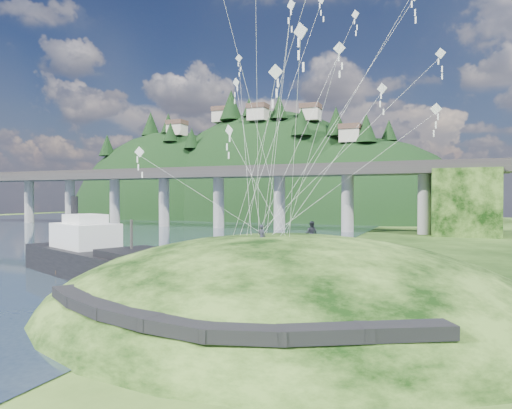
% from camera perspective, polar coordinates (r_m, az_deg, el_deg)
% --- Properties ---
extents(ground, '(320.00, 320.00, 0.00)m').
position_cam_1_polar(ground, '(34.12, -10.32, -11.96)').
color(ground, black).
rests_on(ground, ground).
extents(grass_hill, '(36.00, 32.00, 13.00)m').
position_cam_1_polar(grass_hill, '(32.89, 3.94, -15.14)').
color(grass_hill, black).
rests_on(grass_hill, ground).
extents(footpath, '(22.29, 5.84, 0.83)m').
position_cam_1_polar(footpath, '(21.77, -7.55, -13.80)').
color(footpath, black).
rests_on(footpath, ground).
extents(bridge, '(160.00, 11.00, 15.00)m').
position_cam_1_polar(bridge, '(107.66, -2.05, 2.10)').
color(bridge, '#2D2B2B').
rests_on(bridge, ground).
extents(far_ridge, '(153.00, 70.00, 94.50)m').
position_cam_1_polar(far_ridge, '(162.98, 0.03, -4.31)').
color(far_ridge, black).
rests_on(far_ridge, ground).
extents(work_barge, '(22.54, 14.04, 7.68)m').
position_cam_1_polar(work_barge, '(46.12, -19.21, -6.18)').
color(work_barge, black).
rests_on(work_barge, ground).
extents(wooden_dock, '(14.72, 7.30, 1.06)m').
position_cam_1_polar(wooden_dock, '(45.69, -14.67, -8.07)').
color(wooden_dock, '#392517').
rests_on(wooden_dock, ground).
extents(kite_flyers, '(2.96, 5.26, 1.88)m').
position_cam_1_polar(kite_flyers, '(33.27, 5.60, -2.17)').
color(kite_flyers, '#22232E').
rests_on(kite_flyers, ground).
extents(kite_swarm, '(19.19, 17.91, 15.73)m').
position_cam_1_polar(kite_swarm, '(33.28, 6.38, 20.24)').
color(kite_swarm, silver).
rests_on(kite_swarm, ground).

